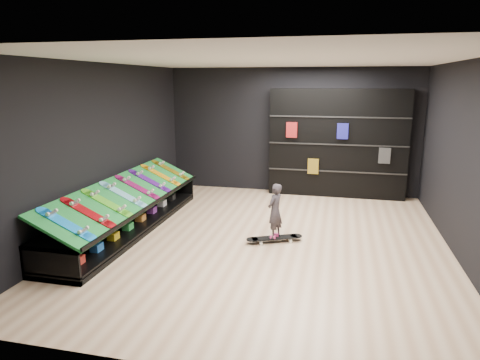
% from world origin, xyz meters
% --- Properties ---
extents(floor, '(6.00, 7.00, 0.01)m').
position_xyz_m(floor, '(0.00, 0.00, 0.00)').
color(floor, beige).
rests_on(floor, ground).
extents(ceiling, '(6.00, 7.00, 0.01)m').
position_xyz_m(ceiling, '(0.00, 0.00, 3.00)').
color(ceiling, white).
rests_on(ceiling, ground).
extents(wall_back, '(6.00, 0.02, 3.00)m').
position_xyz_m(wall_back, '(0.00, 3.50, 1.50)').
color(wall_back, black).
rests_on(wall_back, ground).
extents(wall_front, '(6.00, 0.02, 3.00)m').
position_xyz_m(wall_front, '(0.00, -3.50, 1.50)').
color(wall_front, black).
rests_on(wall_front, ground).
extents(wall_left, '(0.02, 7.00, 3.00)m').
position_xyz_m(wall_left, '(-3.00, 0.00, 1.50)').
color(wall_left, black).
rests_on(wall_left, ground).
extents(wall_right, '(0.02, 7.00, 3.00)m').
position_xyz_m(wall_right, '(3.00, 0.00, 1.50)').
color(wall_right, black).
rests_on(wall_right, ground).
extents(display_rack, '(0.90, 4.50, 0.50)m').
position_xyz_m(display_rack, '(-2.55, 0.00, 0.25)').
color(display_rack, black).
rests_on(display_rack, ground).
extents(turf_ramp, '(0.92, 4.50, 0.46)m').
position_xyz_m(turf_ramp, '(-2.50, 0.00, 0.71)').
color(turf_ramp, '#116C26').
rests_on(turf_ramp, display_rack).
extents(back_shelving, '(3.14, 0.37, 2.51)m').
position_xyz_m(back_shelving, '(1.10, 3.32, 1.26)').
color(back_shelving, black).
rests_on(back_shelving, ground).
extents(floor_skateboard, '(0.98, 0.63, 0.09)m').
position_xyz_m(floor_skateboard, '(0.16, -0.03, 0.04)').
color(floor_skateboard, black).
rests_on(floor_skateboard, ground).
extents(child, '(0.22, 0.25, 0.56)m').
position_xyz_m(child, '(0.16, -0.03, 0.37)').
color(child, black).
rests_on(child, floor_skateboard).
extents(display_board_0, '(0.93, 0.22, 0.50)m').
position_xyz_m(display_board_0, '(-2.49, -1.90, 0.74)').
color(display_board_0, blue).
rests_on(display_board_0, turf_ramp).
extents(display_board_1, '(0.93, 0.22, 0.50)m').
position_xyz_m(display_board_1, '(-2.49, -1.36, 0.74)').
color(display_board_1, red).
rests_on(display_board_1, turf_ramp).
extents(display_board_2, '(0.93, 0.22, 0.50)m').
position_xyz_m(display_board_2, '(-2.49, -0.81, 0.74)').
color(display_board_2, green).
rests_on(display_board_2, turf_ramp).
extents(display_board_3, '(0.93, 0.22, 0.50)m').
position_xyz_m(display_board_3, '(-2.49, -0.27, 0.74)').
color(display_board_3, '#0CB2E5').
rests_on(display_board_3, turf_ramp).
extents(display_board_4, '(0.93, 0.22, 0.50)m').
position_xyz_m(display_board_4, '(-2.49, 0.27, 0.74)').
color(display_board_4, '#E5198C').
rests_on(display_board_4, turf_ramp).
extents(display_board_5, '(0.93, 0.22, 0.50)m').
position_xyz_m(display_board_5, '(-2.49, 0.81, 0.74)').
color(display_board_5, purple).
rests_on(display_board_5, turf_ramp).
extents(display_board_6, '(0.93, 0.22, 0.50)m').
position_xyz_m(display_board_6, '(-2.49, 1.36, 0.74)').
color(display_board_6, orange).
rests_on(display_board_6, turf_ramp).
extents(display_board_7, '(0.93, 0.22, 0.50)m').
position_xyz_m(display_board_7, '(-2.49, 1.90, 0.74)').
color(display_board_7, yellow).
rests_on(display_board_7, turf_ramp).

